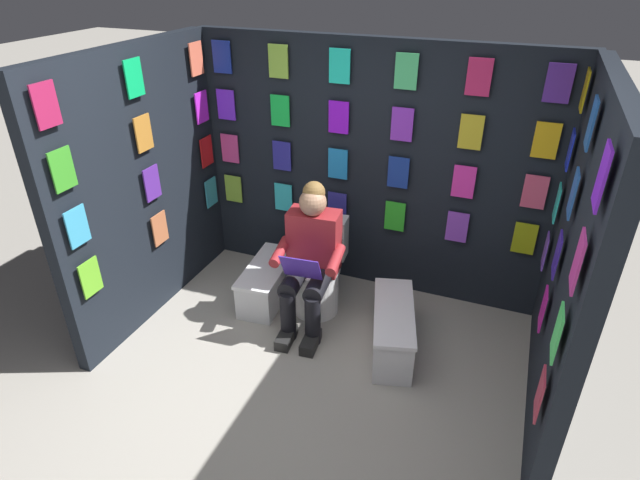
{
  "coord_description": "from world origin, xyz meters",
  "views": [
    {
      "loc": [
        -1.12,
        2.01,
        2.71
      ],
      "look_at": [
        0.1,
        -1.05,
        0.85
      ],
      "focal_mm": 29.19,
      "sensor_mm": 36.0,
      "label": 1
    }
  ],
  "objects_px": {
    "comic_longbox_near": "(268,282)",
    "comic_longbox_far": "(393,329)",
    "toilet": "(318,272)",
    "person_reading": "(310,258)"
  },
  "relations": [
    {
      "from": "person_reading",
      "to": "comic_longbox_far",
      "type": "bearing_deg",
      "value": 166.67
    },
    {
      "from": "toilet",
      "to": "comic_longbox_near",
      "type": "height_order",
      "value": "toilet"
    },
    {
      "from": "person_reading",
      "to": "comic_longbox_near",
      "type": "relative_size",
      "value": 1.52
    },
    {
      "from": "toilet",
      "to": "comic_longbox_far",
      "type": "distance_m",
      "value": 0.82
    },
    {
      "from": "toilet",
      "to": "comic_longbox_far",
      "type": "height_order",
      "value": "toilet"
    },
    {
      "from": "person_reading",
      "to": "comic_longbox_near",
      "type": "xyz_separation_m",
      "value": [
        0.46,
        -0.15,
        -0.43
      ]
    },
    {
      "from": "comic_longbox_near",
      "to": "comic_longbox_far",
      "type": "distance_m",
      "value": 1.21
    },
    {
      "from": "person_reading",
      "to": "comic_longbox_far",
      "type": "distance_m",
      "value": 0.83
    },
    {
      "from": "toilet",
      "to": "comic_longbox_far",
      "type": "relative_size",
      "value": 0.88
    },
    {
      "from": "comic_longbox_near",
      "to": "comic_longbox_far",
      "type": "relative_size",
      "value": 0.89
    }
  ]
}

